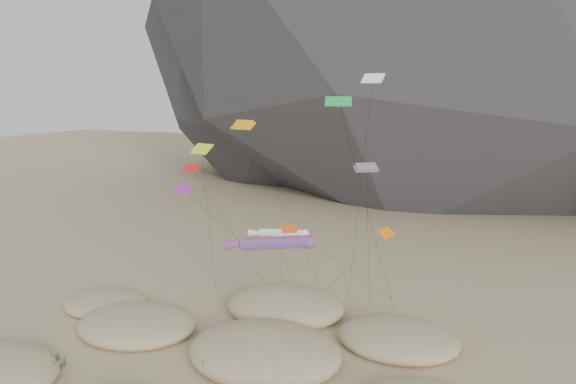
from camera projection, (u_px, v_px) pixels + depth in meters
name	position (u px, v px, depth m)	size (l,w,h in m)	color
ground	(210.00, 381.00, 50.53)	(500.00, 500.00, 0.00)	#CCB789
dunes	(227.00, 351.00, 54.63)	(50.81, 37.60, 4.09)	#CCB789
dune_grass	(211.00, 351.00, 54.38)	(41.73, 27.79, 1.49)	black
kite_stakes	(316.00, 295.00, 71.34)	(24.47, 7.18, 0.30)	#3F2D1E
rainbow_tube_kite	(272.00, 243.00, 53.04)	(8.79, 16.78, 12.55)	red
white_tube_kite	(279.00, 233.00, 57.25)	(9.29, 14.23, 12.12)	white
orange_parafoil	(244.00, 127.00, 57.78)	(4.13, 17.10, 22.82)	orange
multi_parafoil	(366.00, 169.00, 56.13)	(2.73, 9.42, 18.67)	red
delta_kites	(274.00, 162.00, 56.64)	(25.83, 22.03, 27.39)	orange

